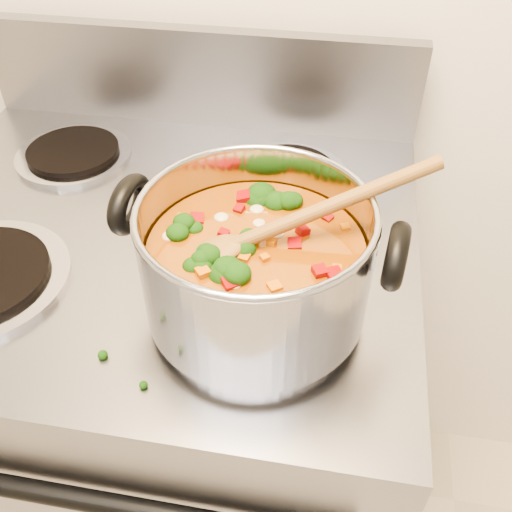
{
  "coord_description": "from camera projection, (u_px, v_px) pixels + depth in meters",
  "views": [
    {
      "loc": [
        0.19,
        0.59,
        1.41
      ],
      "look_at": [
        0.11,
        1.02,
        1.01
      ],
      "focal_mm": 40.0,
      "sensor_mm": 36.0,
      "label": 1
    }
  ],
  "objects": [
    {
      "name": "electric_range",
      "position": [
        180.0,
        409.0,
        1.08
      ],
      "size": [
        0.72,
        0.65,
        1.08
      ],
      "color": "gray",
      "rests_on": "ground"
    },
    {
      "name": "stockpot",
      "position": [
        256.0,
        263.0,
        0.6
      ],
      "size": [
        0.31,
        0.25,
        0.15
      ],
      "rotation": [
        0.0,
        0.0,
        -0.12
      ],
      "color": "#9FA0A7",
      "rests_on": "electric_range"
    },
    {
      "name": "wooden_spoon",
      "position": [
        271.0,
        230.0,
        0.58
      ],
      "size": [
        0.26,
        0.14,
        0.1
      ],
      "rotation": [
        0.0,
        0.0,
        0.41
      ],
      "color": "brown",
      "rests_on": "stockpot"
    },
    {
      "name": "cooktop_crumbs",
      "position": [
        337.0,
        308.0,
        0.66
      ],
      "size": [
        0.22,
        0.31,
        0.01
      ],
      "color": "black",
      "rests_on": "electric_range"
    }
  ]
}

